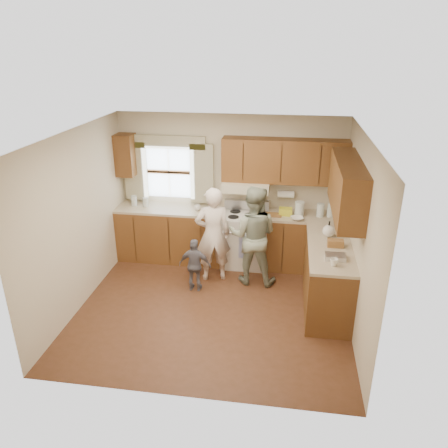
% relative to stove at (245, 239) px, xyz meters
% --- Properties ---
extents(room, '(3.80, 3.80, 3.80)m').
position_rel_stove_xyz_m(room, '(-0.30, -1.44, 0.78)').
color(room, '#472916').
rests_on(room, ground).
extents(kitchen_fixtures, '(3.80, 2.25, 2.15)m').
position_rel_stove_xyz_m(kitchen_fixtures, '(0.31, -0.36, 0.37)').
color(kitchen_fixtures, '#492C0F').
rests_on(kitchen_fixtures, ground).
extents(stove, '(0.76, 0.67, 1.07)m').
position_rel_stove_xyz_m(stove, '(0.00, 0.00, 0.00)').
color(stove, silver).
rests_on(stove, ground).
extents(woman_left, '(0.64, 0.52, 1.54)m').
position_rel_stove_xyz_m(woman_left, '(-0.44, -0.59, 0.30)').
color(woman_left, silver).
rests_on(woman_left, ground).
extents(woman_right, '(0.81, 0.65, 1.59)m').
position_rel_stove_xyz_m(woman_right, '(0.18, -0.59, 0.33)').
color(woman_right, '#23372A').
rests_on(woman_right, ground).
extents(child, '(0.50, 0.22, 0.85)m').
position_rel_stove_xyz_m(child, '(-0.65, -0.99, -0.04)').
color(child, slate).
rests_on(child, ground).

